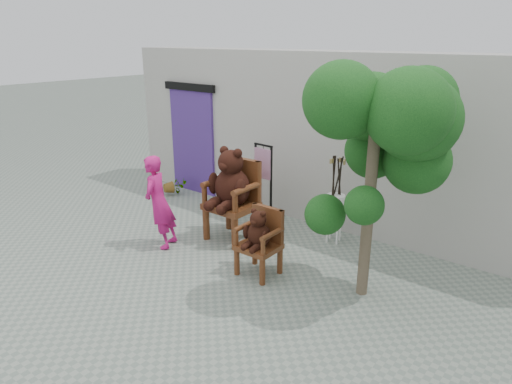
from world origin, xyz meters
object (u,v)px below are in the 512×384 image
Objects in this scene: chair_small at (260,235)px; cafe_table at (230,190)px; stool_bucket at (335,205)px; display_stand at (263,197)px; tree at (391,124)px; chair_big at (232,187)px; person at (159,202)px.

chair_small is 2.50m from cafe_table.
stool_bucket reaches higher than chair_small.
display_stand is at bearing -13.88° from cafe_table.
cafe_table is 4.09m from tree.
cafe_table is (-1.93, 1.57, -0.15)m from chair_small.
chair_big is at bearing 148.49° from chair_small.
cafe_table is at bearing 159.70° from person.
cafe_table is 0.48× the size of stool_bucket.
chair_big is at bearing -146.79° from stool_bucket.
tree is at bearing -14.17° from display_stand.
chair_big is 1.59× the size of chair_small.
chair_big is 1.70m from stool_bucket.
display_stand is (0.84, 1.60, -0.16)m from person.
cafe_table is at bearing -179.43° from stool_bucket.
person reaches higher than stool_bucket.
tree reaches higher than chair_small.
cafe_table is 0.24× the size of tree.
chair_big reaches higher than display_stand.
chair_small is at bearing -49.39° from display_stand.
stool_bucket is (0.31, 1.59, 0.06)m from chair_small.
person is 0.98× the size of display_stand.
chair_small is 1.83m from person.
tree is (3.37, 0.74, 1.52)m from person.
chair_small is 0.65× the size of display_stand.
tree is at bearing 78.16° from person.
chair_small reaches higher than cafe_table.
stool_bucket is 0.49× the size of tree.
tree is (1.56, 0.47, 1.68)m from chair_small.
person is at bearing -138.55° from stool_bucket.
tree reaches higher than display_stand.
chair_small is at bearing -39.11° from cafe_table.
chair_small is 0.68× the size of stool_bucket.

